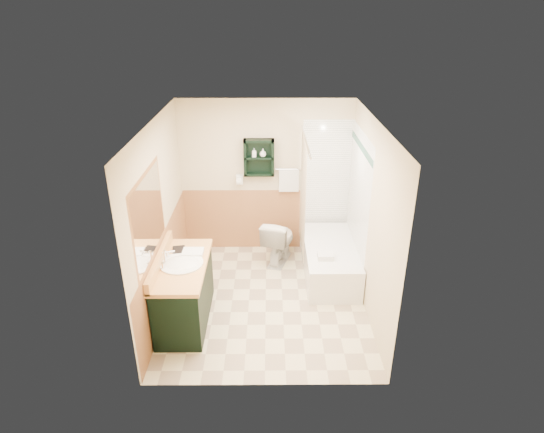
{
  "coord_description": "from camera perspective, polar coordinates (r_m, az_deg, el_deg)",
  "views": [
    {
      "loc": [
        0.05,
        -5.05,
        3.6
      ],
      "look_at": [
        0.09,
        0.2,
        1.15
      ],
      "focal_mm": 30.0,
      "sensor_mm": 36.0,
      "label": 1
    }
  ],
  "objects": [
    {
      "name": "soap_bottle_b",
      "position": [
        6.75,
        -1.14,
        7.9
      ],
      "size": [
        0.1,
        0.13,
        0.09
      ],
      "primitive_type": "imported",
      "rotation": [
        0.0,
        0.0,
        0.07
      ],
      "color": "white",
      "rests_on": "wall_shelf"
    },
    {
      "name": "wainscot_back",
      "position": [
        7.24,
        -0.74,
        -0.35
      ],
      "size": [
        2.58,
        2.58,
        1.0
      ],
      "primitive_type": null,
      "color": "#AA7045",
      "rests_on": "back_wall"
    },
    {
      "name": "mirror_frame",
      "position": [
        5.14,
        -15.24,
        -0.01
      ],
      "size": [
        1.3,
        1.3,
        1.0
      ],
      "primitive_type": null,
      "color": "#985B31",
      "rests_on": "left_wall"
    },
    {
      "name": "ceiling",
      "position": [
        5.19,
        -0.95,
        11.88
      ],
      "size": [
        2.6,
        3.0,
        0.04
      ],
      "primitive_type": "cube",
      "color": "white",
      "rests_on": "back_wall"
    },
    {
      "name": "wainscot_left",
      "position": [
        6.08,
        -13.11,
        -6.38
      ],
      "size": [
        2.98,
        2.98,
        1.0
      ],
      "primitive_type": null,
      "color": "#AA7045",
      "rests_on": "left_wall"
    },
    {
      "name": "hair_dryer",
      "position": [
        6.93,
        -4.1,
        4.69
      ],
      "size": [
        0.1,
        0.24,
        0.18
      ],
      "primitive_type": null,
      "color": "white",
      "rests_on": "back_wall"
    },
    {
      "name": "left_wall",
      "position": [
        5.76,
        -14.11,
        -0.41
      ],
      "size": [
        0.04,
        3.0,
        2.4
      ],
      "primitive_type": "cube",
      "color": "beige",
      "rests_on": "ground"
    },
    {
      "name": "toilet",
      "position": [
        6.91,
        0.88,
        -3.03
      ],
      "size": [
        0.61,
        0.8,
        0.7
      ],
      "primitive_type": "imported",
      "rotation": [
        0.0,
        0.0,
        2.81
      ],
      "color": "white",
      "rests_on": "ground"
    },
    {
      "name": "tile_back",
      "position": [
        7.07,
        7.58,
        3.67
      ],
      "size": [
        0.95,
        0.95,
        2.1
      ],
      "primitive_type": null,
      "color": "white",
      "rests_on": "back_wall"
    },
    {
      "name": "tile_accent",
      "position": [
        6.17,
        11.17,
        8.55
      ],
      "size": [
        1.5,
        1.5,
        0.1
      ],
      "primitive_type": null,
      "color": "#134534",
      "rests_on": "right_wall"
    },
    {
      "name": "mirror_glass",
      "position": [
        5.14,
        -15.18,
        -0.01
      ],
      "size": [
        1.2,
        1.2,
        0.9
      ],
      "primitive_type": null,
      "color": "white",
      "rests_on": "left_wall"
    },
    {
      "name": "vanity",
      "position": [
        5.74,
        -10.95,
        -9.31
      ],
      "size": [
        0.59,
        1.27,
        0.81
      ],
      "primitive_type": "cube",
      "color": "black",
      "rests_on": "ground"
    },
    {
      "name": "floor",
      "position": [
        6.2,
        -0.79,
        -10.45
      ],
      "size": [
        3.0,
        3.0,
        0.0
      ],
      "primitive_type": "plane",
      "color": "beige",
      "rests_on": "ground"
    },
    {
      "name": "shower_curtain",
      "position": [
        6.48,
        3.9,
        2.74
      ],
      "size": [
        1.05,
        1.05,
        1.7
      ],
      "primitive_type": null,
      "color": "beige",
      "rests_on": "curtain_rod"
    },
    {
      "name": "vanity_book",
      "position": [
        5.77,
        -12.46,
        -3.38
      ],
      "size": [
        0.16,
        0.05,
        0.21
      ],
      "primitive_type": "imported",
      "rotation": [
        0.0,
        0.0,
        0.19
      ],
      "color": "black",
      "rests_on": "vanity"
    },
    {
      "name": "curtain_rod",
      "position": [
        6.04,
        4.25,
        9.59
      ],
      "size": [
        0.03,
        1.6,
        0.03
      ],
      "primitive_type": "cylinder",
      "rotation": [
        1.57,
        0.0,
        0.0
      ],
      "color": "silver",
      "rests_on": "back_wall"
    },
    {
      "name": "right_wall",
      "position": [
        5.73,
        12.44,
        -0.34
      ],
      "size": [
        0.04,
        3.0,
        2.4
      ],
      "primitive_type": "cube",
      "color": "beige",
      "rests_on": "ground"
    },
    {
      "name": "counter_towel",
      "position": [
        5.71,
        -9.89,
        -4.43
      ],
      "size": [
        0.25,
        0.2,
        0.04
      ],
      "primitive_type": "cube",
      "color": "silver",
      "rests_on": "vanity"
    },
    {
      "name": "tub_towel",
      "position": [
        6.21,
        6.71,
        -4.94
      ],
      "size": [
        0.21,
        0.18,
        0.07
      ],
      "primitive_type": "cube",
      "color": "silver",
      "rests_on": "bathtub"
    },
    {
      "name": "towel_bar",
      "position": [
        6.89,
        2.15,
        5.94
      ],
      "size": [
        0.4,
        0.06,
        0.4
      ],
      "primitive_type": null,
      "color": "silver",
      "rests_on": "back_wall"
    },
    {
      "name": "back_wall",
      "position": [
        7.0,
        -0.77,
        4.96
      ],
      "size": [
        2.6,
        0.04,
        2.4
      ],
      "primitive_type": "cube",
      "color": "beige",
      "rests_on": "ground"
    },
    {
      "name": "soap_bottle_a",
      "position": [
        6.76,
        -2.25,
        7.75
      ],
      "size": [
        0.06,
        0.13,
        0.06
      ],
      "primitive_type": "imported",
      "rotation": [
        0.0,
        0.0,
        0.03
      ],
      "color": "white",
      "rests_on": "wall_shelf"
    },
    {
      "name": "tile_right",
      "position": [
        6.46,
        10.63,
        1.3
      ],
      "size": [
        1.5,
        1.5,
        2.1
      ],
      "primitive_type": null,
      "color": "white",
      "rests_on": "right_wall"
    },
    {
      "name": "bathtub",
      "position": [
        6.66,
        7.25,
        -5.48
      ],
      "size": [
        0.72,
        1.5,
        0.48
      ],
      "primitive_type": "cube",
      "color": "white",
      "rests_on": "ground"
    },
    {
      "name": "wall_shelf",
      "position": [
        6.78,
        -1.64,
        7.4
      ],
      "size": [
        0.45,
        0.15,
        0.55
      ],
      "primitive_type": "cube",
      "color": "black",
      "rests_on": "back_wall"
    }
  ]
}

